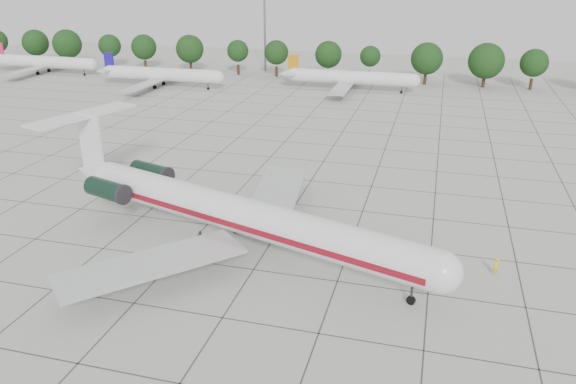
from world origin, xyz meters
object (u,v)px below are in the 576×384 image
(bg_airliner_b, at_px, (161,75))
(floodlight_mast, at_px, (265,15))
(bg_airliner_c, at_px, (350,78))
(ground_crew, at_px, (496,267))
(main_airliner, at_px, (223,210))
(bg_airliner_a, at_px, (44,62))

(bg_airliner_b, height_order, floodlight_mast, floodlight_mast)
(bg_airliner_c, distance_m, floodlight_mast, 33.88)
(ground_crew, relative_size, bg_airliner_c, 0.06)
(main_airliner, xyz_separation_m, bg_airliner_b, (-42.28, 69.48, -0.95))
(main_airliner, height_order, bg_airliner_b, main_airliner)
(ground_crew, bearing_deg, main_airliner, -40.70)
(bg_airliner_b, distance_m, bg_airliner_c, 43.22)
(ground_crew, height_order, bg_airliner_c, bg_airliner_c)
(bg_airliner_a, bearing_deg, floodlight_mast, 18.99)
(bg_airliner_b, relative_size, bg_airliner_c, 1.00)
(floodlight_mast, bearing_deg, bg_airliner_c, -36.08)
(bg_airliner_b, bearing_deg, bg_airliner_a, 168.17)
(bg_airliner_a, xyz_separation_m, bg_airliner_c, (79.72, -0.24, 0.00))
(main_airliner, xyz_separation_m, bg_airliner_c, (0.28, 77.03, -0.95))
(ground_crew, distance_m, floodlight_mast, 109.06)
(bg_airliner_c, height_order, floodlight_mast, floodlight_mast)
(bg_airliner_b, bearing_deg, bg_airliner_c, 10.06)
(ground_crew, relative_size, floodlight_mast, 0.07)
(bg_airliner_b, bearing_deg, floodlight_mast, 57.54)
(bg_airliner_a, height_order, bg_airliner_b, same)
(ground_crew, distance_m, bg_airliner_c, 80.56)
(bg_airliner_a, xyz_separation_m, floodlight_mast, (53.93, 18.56, 11.37))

